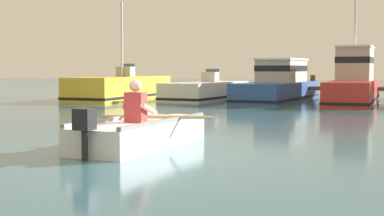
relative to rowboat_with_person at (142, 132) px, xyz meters
The scene contains 6 objects.
ground_plane 1.36m from the rowboat_with_person, 56.95° to the right, with size 120.00×120.00×0.00m, color #386070.
rowboat_with_person is the anchor object (origin of this frame).
moored_boat_yellow 15.02m from the rowboat_with_person, 114.74° to the left, with size 2.60×6.65×4.28m.
moored_boat_white 14.89m from the rowboat_with_person, 100.21° to the left, with size 2.89×5.85×1.34m.
moored_boat_blue 14.69m from the rowboat_with_person, 87.90° to the left, with size 3.06×6.83×1.79m.
moored_boat_red 14.48m from the rowboat_with_person, 75.57° to the left, with size 2.25×6.93×4.67m.
Camera 1 is at (2.83, -8.07, 1.38)m, focal length 52.38 mm.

